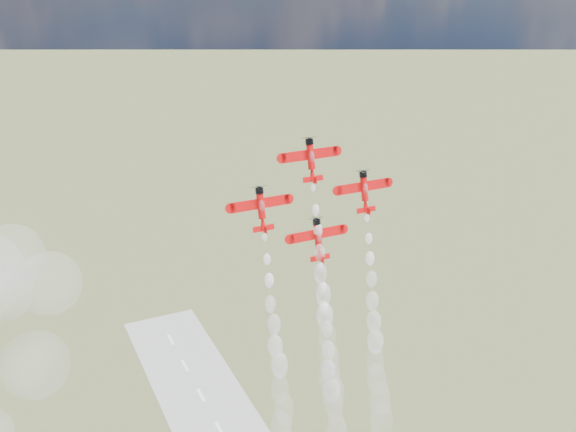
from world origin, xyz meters
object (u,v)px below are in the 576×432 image
(plane_lead, at_px, (311,159))
(plane_right, at_px, (364,191))
(plane_left, at_px, (261,208))
(plane_slot, at_px, (318,238))

(plane_lead, height_order, plane_right, plane_lead)
(plane_left, bearing_deg, plane_slot, -9.11)
(plane_lead, xyz_separation_m, plane_left, (-11.92, -1.91, -8.12))
(plane_left, xyz_separation_m, plane_slot, (11.92, -1.91, -8.12))
(plane_right, bearing_deg, plane_left, 180.00)
(plane_left, relative_size, plane_slot, 1.00)
(plane_left, relative_size, plane_right, 1.00)
(plane_lead, bearing_deg, plane_right, -9.11)
(plane_slot, bearing_deg, plane_lead, 90.00)
(plane_lead, relative_size, plane_slot, 1.00)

